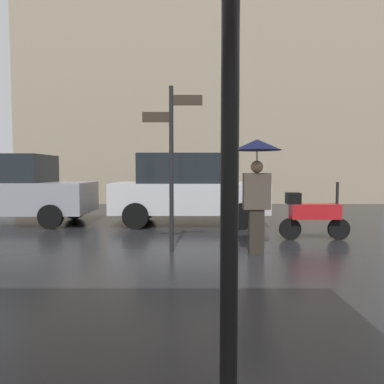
# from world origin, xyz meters

# --- Properties ---
(ground_plane) EXTENTS (60.00, 60.00, 0.00)m
(ground_plane) POSITION_xyz_m (0.00, 0.00, 0.00)
(ground_plane) COLOR black
(pedestrian_with_umbrella) EXTENTS (0.85, 0.85, 2.03)m
(pedestrian_with_umbrella) POSITION_xyz_m (0.82, 3.67, 1.49)
(pedestrian_with_umbrella) COLOR #2A241E
(pedestrian_with_umbrella) RESTS_ON ground
(parked_scooter) EXTENTS (1.50, 0.32, 1.23)m
(parked_scooter) POSITION_xyz_m (2.25, 4.93, 0.56)
(parked_scooter) COLOR black
(parked_scooter) RESTS_ON ground
(parked_car_left) EXTENTS (4.22, 2.03, 1.91)m
(parked_car_left) POSITION_xyz_m (-5.34, 7.27, 0.96)
(parked_car_left) COLOR gray
(parked_car_left) RESTS_ON ground
(parked_car_right) EXTENTS (4.17, 2.04, 1.93)m
(parked_car_right) POSITION_xyz_m (-0.46, 7.25, 0.98)
(parked_car_right) COLOR silver
(parked_car_right) RESTS_ON ground
(street_signpost) EXTENTS (1.08, 0.08, 2.99)m
(street_signpost) POSITION_xyz_m (-0.69, 3.85, 1.81)
(street_signpost) COLOR black
(street_signpost) RESTS_ON ground
(building_block) EXTENTS (16.32, 2.38, 13.31)m
(building_block) POSITION_xyz_m (0.00, 14.21, 6.65)
(building_block) COLOR gray
(building_block) RESTS_ON ground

